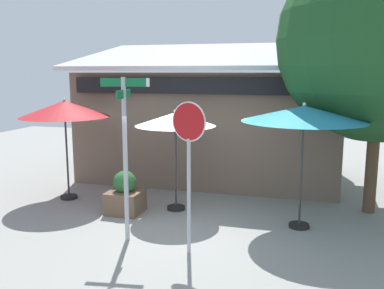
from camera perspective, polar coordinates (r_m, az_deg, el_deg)
ground_plane at (r=9.47m, az=-1.29°, el=-11.12°), size 28.00×28.00×0.10m
cafe_building at (r=13.50m, az=2.77°, el=3.09°), size 8.20×4.75×4.35m
street_sign_post at (r=8.22m, az=-9.06°, el=0.20°), size 0.95×0.89×3.24m
stop_sign at (r=7.50m, az=-0.44°, el=-0.91°), size 0.68×0.24×2.83m
patio_umbrella_crimson_left at (r=11.36m, az=-16.91°, el=4.56°), size 2.31×2.31×2.68m
patio_umbrella_ivory_center at (r=9.98m, az=-2.27°, el=3.27°), size 1.94×1.94×2.46m
patio_umbrella_teal_right at (r=9.04m, az=14.96°, el=3.95°), size 2.61×2.61×2.72m
sidewalk_planter at (r=10.23m, az=-9.07°, el=-6.84°), size 0.80×0.80×1.03m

